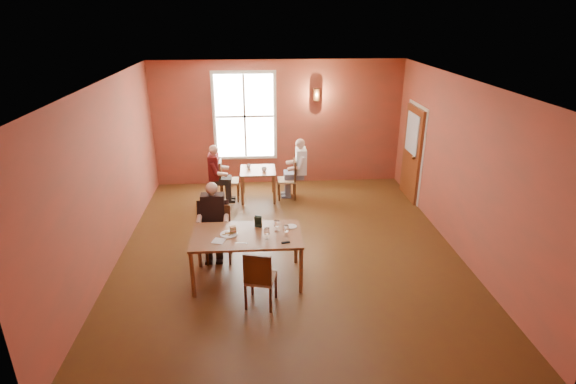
{
  "coord_description": "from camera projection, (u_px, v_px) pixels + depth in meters",
  "views": [
    {
      "loc": [
        -0.53,
        -7.15,
        4.05
      ],
      "look_at": [
        0.0,
        0.2,
        1.05
      ],
      "focal_mm": 28.0,
      "sensor_mm": 36.0,
      "label": 1
    }
  ],
  "objects": [
    {
      "name": "ground",
      "position": [
        289.0,
        249.0,
        8.17
      ],
      "size": [
        6.0,
        7.0,
        0.01
      ],
      "primitive_type": "cube",
      "color": "brown",
      "rests_on": "ground"
    },
    {
      "name": "wall_back",
      "position": [
        278.0,
        124.0,
        10.84
      ],
      "size": [
        6.0,
        0.04,
        3.0
      ],
      "primitive_type": "cube",
      "color": "brown",
      "rests_on": "ground"
    },
    {
      "name": "wall_front",
      "position": [
        315.0,
        292.0,
        4.37
      ],
      "size": [
        6.0,
        0.04,
        3.0
      ],
      "primitive_type": "cube",
      "color": "brown",
      "rests_on": "ground"
    },
    {
      "name": "wall_left",
      "position": [
        108.0,
        176.0,
        7.4
      ],
      "size": [
        0.04,
        7.0,
        3.0
      ],
      "primitive_type": "cube",
      "color": "brown",
      "rests_on": "ground"
    },
    {
      "name": "wall_right",
      "position": [
        461.0,
        168.0,
        7.8
      ],
      "size": [
        0.04,
        7.0,
        3.0
      ],
      "primitive_type": "cube",
      "color": "brown",
      "rests_on": "ground"
    },
    {
      "name": "ceiling",
      "position": [
        289.0,
        82.0,
        7.04
      ],
      "size": [
        6.0,
        7.0,
        0.04
      ],
      "primitive_type": "cube",
      "color": "white",
      "rests_on": "wall_back"
    },
    {
      "name": "window",
      "position": [
        245.0,
        116.0,
        10.66
      ],
      "size": [
        1.36,
        0.1,
        1.96
      ],
      "primitive_type": "cube",
      "color": "white",
      "rests_on": "wall_back"
    },
    {
      "name": "door",
      "position": [
        411.0,
        153.0,
        10.09
      ],
      "size": [
        0.12,
        1.04,
        2.1
      ],
      "primitive_type": "cube",
      "color": "maroon",
      "rests_on": "ground"
    },
    {
      "name": "wall_sconce",
      "position": [
        316.0,
        95.0,
        10.54
      ],
      "size": [
        0.16,
        0.16,
        0.28
      ],
      "primitive_type": "cylinder",
      "color": "brown",
      "rests_on": "wall_back"
    },
    {
      "name": "main_table",
      "position": [
        247.0,
        257.0,
        7.14
      ],
      "size": [
        1.71,
        0.96,
        0.8
      ],
      "primitive_type": null,
      "color": "brown",
      "rests_on": "ground"
    },
    {
      "name": "chair_diner_main",
      "position": [
        218.0,
        235.0,
        7.68
      ],
      "size": [
        0.42,
        0.42,
        0.95
      ],
      "primitive_type": null,
      "rotation": [
        0.0,
        0.0,
        3.14
      ],
      "color": "#4B2F18",
      "rests_on": "ground"
    },
    {
      "name": "diner_main",
      "position": [
        218.0,
        227.0,
        7.58
      ],
      "size": [
        0.52,
        0.52,
        1.3
      ],
      "primitive_type": null,
      "rotation": [
        0.0,
        0.0,
        3.14
      ],
      "color": "#463126",
      "rests_on": "ground"
    },
    {
      "name": "chair_empty",
      "position": [
        261.0,
        277.0,
        6.5
      ],
      "size": [
        0.49,
        0.49,
        0.92
      ],
      "primitive_type": null,
      "rotation": [
        0.0,
        0.0,
        -0.25
      ],
      "color": "#422210",
      "rests_on": "ground"
    },
    {
      "name": "plate_food",
      "position": [
        229.0,
        234.0,
        6.97
      ],
      "size": [
        0.35,
        0.35,
        0.04
      ],
      "primitive_type": "cylinder",
      "rotation": [
        0.0,
        0.0,
        -0.33
      ],
      "color": "silver",
      "rests_on": "main_table"
    },
    {
      "name": "sandwich",
      "position": [
        233.0,
        230.0,
        7.0
      ],
      "size": [
        0.11,
        0.11,
        0.11
      ],
      "primitive_type": "cube",
      "rotation": [
        0.0,
        0.0,
        0.3
      ],
      "color": "tan",
      "rests_on": "main_table"
    },
    {
      "name": "goblet_a",
      "position": [
        277.0,
        226.0,
        7.05
      ],
      "size": [
        0.1,
        0.1,
        0.2
      ],
      "primitive_type": null,
      "rotation": [
        0.0,
        0.0,
        0.37
      ],
      "color": "white",
      "rests_on": "main_table"
    },
    {
      "name": "goblet_b",
      "position": [
        286.0,
        230.0,
        6.9
      ],
      "size": [
        0.11,
        0.11,
        0.2
      ],
      "primitive_type": null,
      "rotation": [
        0.0,
        0.0,
        0.4
      ],
      "color": "white",
      "rests_on": "main_table"
    },
    {
      "name": "goblet_c",
      "position": [
        267.0,
        233.0,
        6.81
      ],
      "size": [
        0.09,
        0.09,
        0.2
      ],
      "primitive_type": null,
      "rotation": [
        0.0,
        0.0,
        0.09
      ],
      "color": "white",
      "rests_on": "main_table"
    },
    {
      "name": "menu_stand",
      "position": [
        258.0,
        222.0,
        7.19
      ],
      "size": [
        0.13,
        0.09,
        0.19
      ],
      "primitive_type": "cube",
      "rotation": [
        0.0,
        0.0,
        -0.34
      ],
      "color": "black",
      "rests_on": "main_table"
    },
    {
      "name": "knife",
      "position": [
        242.0,
        243.0,
        6.73
      ],
      "size": [
        0.19,
        0.04,
        0.0
      ],
      "primitive_type": "cube",
      "rotation": [
        0.0,
        0.0,
        -0.14
      ],
      "color": "silver",
      "rests_on": "main_table"
    },
    {
      "name": "napkin",
      "position": [
        219.0,
        241.0,
        6.79
      ],
      "size": [
        0.23,
        0.23,
        0.01
      ],
      "primitive_type": "cube",
      "rotation": [
        0.0,
        0.0,
        -0.32
      ],
      "color": "silver",
      "rests_on": "main_table"
    },
    {
      "name": "side_plate",
      "position": [
        291.0,
        226.0,
        7.23
      ],
      "size": [
        0.18,
        0.18,
        0.01
      ],
      "primitive_type": "cylinder",
      "rotation": [
        0.0,
        0.0,
        0.01
      ],
      "color": "silver",
      "rests_on": "main_table"
    },
    {
      "name": "sunglasses",
      "position": [
        286.0,
        242.0,
        6.74
      ],
      "size": [
        0.13,
        0.06,
        0.02
      ],
      "primitive_type": "cube",
      "rotation": [
        0.0,
        0.0,
        0.17
      ],
      "color": "black",
      "rests_on": "main_table"
    },
    {
      "name": "second_table",
      "position": [
        258.0,
        184.0,
        10.26
      ],
      "size": [
        0.79,
        0.79,
        0.7
      ],
      "primitive_type": null,
      "color": "brown",
      "rests_on": "ground"
    },
    {
      "name": "chair_diner_white",
      "position": [
        287.0,
        179.0,
        10.27
      ],
      "size": [
        0.4,
        0.4,
        0.91
      ],
      "primitive_type": null,
      "rotation": [
        0.0,
        0.0,
        1.57
      ],
      "color": "#462517",
      "rests_on": "ground"
    },
    {
      "name": "diner_white",
      "position": [
        288.0,
        170.0,
        10.19
      ],
      "size": [
        0.53,
        0.53,
        1.33
      ],
      "primitive_type": null,
      "rotation": [
        0.0,
        0.0,
        1.57
      ],
      "color": "silver",
      "rests_on": "ground"
    },
    {
      "name": "chair_diner_maroon",
      "position": [
        229.0,
        180.0,
        10.17
      ],
      "size": [
        0.41,
        0.41,
        0.93
      ],
      "primitive_type": null,
      "rotation": [
        0.0,
        0.0,
        -1.57
      ],
      "color": "brown",
      "rests_on": "ground"
    },
    {
      "name": "diner_maroon",
      "position": [
        228.0,
        173.0,
        10.11
      ],
      "size": [
        0.51,
        0.51,
        1.28
      ],
      "primitive_type": null,
      "rotation": [
        0.0,
        0.0,
        -1.57
      ],
      "color": "maroon",
      "rests_on": "ground"
    },
    {
      "name": "cup_a",
      "position": [
        264.0,
        169.0,
        10.03
      ],
      "size": [
        0.15,
        0.15,
        0.09
      ],
      "primitive_type": "imported",
      "rotation": [
        0.0,
        0.0,
        0.36
      ],
      "color": "silver",
      "rests_on": "second_table"
    },
    {
      "name": "cup_b",
      "position": [
        249.0,
        166.0,
        10.2
      ],
      "size": [
        0.12,
        0.12,
        0.09
      ],
      "primitive_type": "imported",
      "rotation": [
        0.0,
        0.0,
        0.18
      ],
      "color": "white",
      "rests_on": "second_table"
    }
  ]
}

